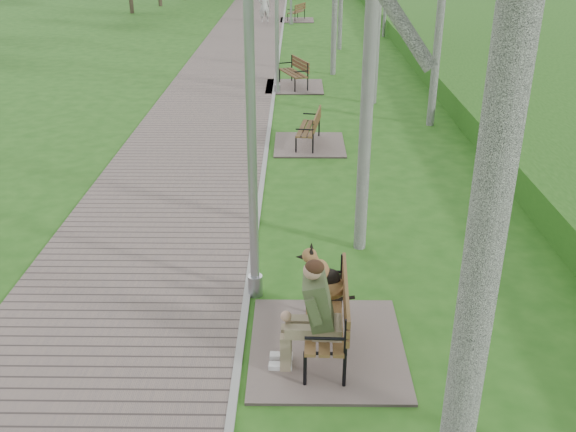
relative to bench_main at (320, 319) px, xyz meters
The scene contains 9 objects.
walkway 18.21m from the bench_main, 98.75° to the left, with size 3.50×67.00×0.04m, color #74635E.
kerb 18.03m from the bench_main, 93.24° to the left, with size 0.10×67.00×0.05m, color #999993.
bench_main is the anchor object (origin of this frame).
bench_second 8.24m from the bench_main, 90.11° to the left, with size 1.71×1.89×1.05m.
bench_third 14.24m from the bench_main, 91.62° to the left, with size 1.87×2.07×1.15m.
bench_far 29.62m from the bench_main, 90.62° to the left, with size 1.81×2.01×1.11m.
lamp_post_near 2.65m from the bench_main, 123.84° to the left, with size 0.21×0.21×5.54m.
lamp_post_second 13.55m from the bench_main, 93.89° to the left, with size 0.19×0.19×4.87m.
pedestrian_near 28.79m from the bench_main, 94.03° to the left, with size 0.62×0.41×1.70m, color silver.
Camera 1 is at (0.70, -3.23, 5.02)m, focal length 40.00 mm.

